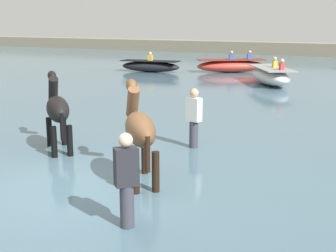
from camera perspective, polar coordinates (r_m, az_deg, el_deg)
ground_plane at (r=8.30m, az=-12.21°, el=-9.37°), size 120.00×120.00×0.00m
water_surface at (r=16.89m, az=9.86°, el=2.56°), size 90.00×90.00×0.26m
horse_lead_black at (r=10.48m, az=-13.54°, el=1.87°), size 1.54×1.46×1.97m
horse_trailing_bay at (r=8.17m, az=-3.58°, el=-0.61°), size 1.47×1.62×2.03m
boat_far_inshore at (r=21.71m, az=12.56°, el=6.11°), size 3.18×4.01×1.25m
boat_mid_channel at (r=26.46m, az=-2.21°, el=7.42°), size 3.60×1.54×1.12m
boat_far_offshore at (r=26.51m, az=7.86°, el=7.42°), size 3.95×3.23×1.20m
person_wading_mid at (r=6.45m, az=-5.16°, el=-7.44°), size 0.36×0.37×1.63m
person_onlooker_right at (r=10.47m, az=3.22°, el=0.54°), size 0.36×0.27×1.63m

